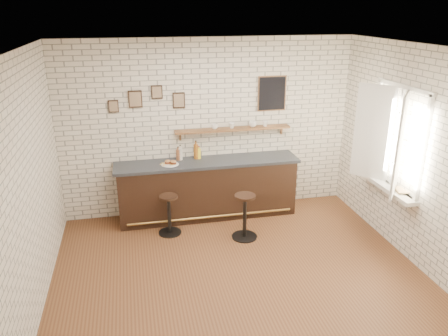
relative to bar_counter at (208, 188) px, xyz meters
The scene contains 21 objects.
ground 1.78m from the bar_counter, 87.04° to the right, with size 5.00×5.00×0.00m, color brown.
bar_counter is the anchor object (origin of this frame).
sandwich_plate 0.81m from the bar_counter, behind, with size 0.28×0.28×0.01m, color white.
ciabatta_sandwich 0.83m from the bar_counter, behind, with size 0.21×0.15×0.07m.
potato_chips 0.83m from the bar_counter, behind, with size 0.26×0.18×0.00m.
bitters_bottle_brown 0.78m from the bar_counter, 161.53° to the left, with size 0.07×0.07×0.23m.
bitters_bottle_white 0.76m from the bar_counter, 160.06° to the left, with size 0.07×0.07×0.26m.
bitters_bottle_amber 0.67m from the bar_counter, 136.65° to the left, with size 0.08×0.08×0.32m.
condiment_bottle_yellow 0.63m from the bar_counter, 127.22° to the left, with size 0.07×0.07×0.22m.
bar_stool_left 0.89m from the bar_counter, 144.90° to the right, with size 0.37×0.37×0.66m.
bar_stool_right 1.00m from the bar_counter, 64.67° to the right, with size 0.41×0.41×0.73m.
wall_shelf 1.11m from the bar_counter, 22.56° to the left, with size 2.00×0.18×0.18m.
shelf_cup_a 1.07m from the bar_counter, 50.11° to the left, with size 0.11×0.11×0.09m, color white.
shelf_cup_b 1.16m from the bar_counter, 23.36° to the left, with size 0.10×0.10×0.10m, color white.
shelf_cup_c 1.35m from the bar_counter, 13.48° to the left, with size 0.13×0.13×0.10m, color white.
shelf_cup_d 1.50m from the bar_counter, 10.75° to the left, with size 0.10×0.10×0.09m, color white.
back_wall_decor 1.60m from the bar_counter, 41.80° to the left, with size 2.96×0.02×0.56m.
window_sill 2.88m from the bar_counter, 29.35° to the right, with size 0.20×1.35×0.06m.
casement_window 3.04m from the bar_counter, 29.78° to the right, with size 0.40×1.30×1.56m.
book_lower 3.02m from the bar_counter, 34.25° to the right, with size 0.15×0.20×0.02m, color tan.
book_upper 3.02m from the bar_counter, 34.21° to the right, with size 0.18×0.25×0.02m, color tan.
Camera 1 is at (-1.29, -5.12, 3.44)m, focal length 35.00 mm.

